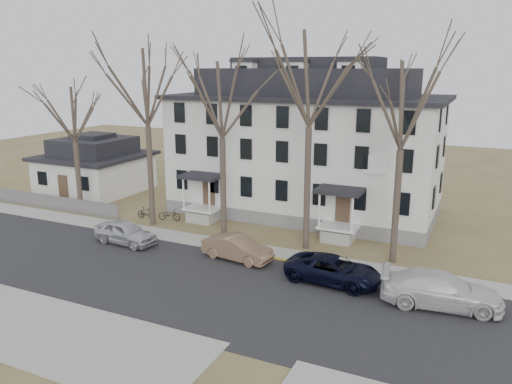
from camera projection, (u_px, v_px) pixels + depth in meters
The scene contains 19 objects.
ground at pixel (218, 310), 23.96m from camera, with size 120.00×120.00×0.00m, color olive.
main_road at pixel (237, 293), 25.72m from camera, with size 120.00×10.00×0.04m, color #27272A.
far_sidewalk at pixel (281, 255), 30.99m from camera, with size 120.00×2.00×0.08m, color #A09F97.
near_sidewalk_left at pixel (12, 322), 22.85m from camera, with size 20.00×5.00×0.08m, color #A09F97.
yellow_curb at pixel (357, 274), 28.15m from camera, with size 14.00×0.25×0.06m, color gold.
boarding_house at pixel (306, 145), 39.25m from camera, with size 20.80×12.36×12.05m.
small_house at pixel (95, 167), 46.50m from camera, with size 8.70×8.70×5.00m.
fence at pixel (51, 209), 40.93m from camera, with size 14.00×0.06×1.20m, color gray.
tree_far_left at pixel (146, 82), 34.57m from camera, with size 8.40×8.40×13.72m.
tree_mid_left at pixel (222, 95), 32.29m from camera, with size 7.80×7.80×12.74m.
tree_center at pixel (310, 71), 29.47m from camera, with size 9.00×9.00×14.70m.
tree_mid_right at pixel (404, 99), 27.57m from camera, with size 7.80×7.80×12.74m.
tree_bungalow at pixel (72, 111), 37.98m from camera, with size 6.60×6.60×10.78m.
car_silver at pixel (126, 233), 32.74m from camera, with size 1.78×4.43×1.51m, color silver.
car_tan at pixel (237, 249), 29.99m from camera, with size 1.53×4.40×1.45m, color #84644A.
car_navy at pixel (333, 271), 26.77m from camera, with size 2.39×5.17×1.44m, color black.
car_white at pixel (441, 291), 24.11m from camera, with size 2.32×5.69×1.65m, color silver.
bicycle_left at pixel (169, 215), 37.76m from camera, with size 0.61×1.74×0.91m, color black.
bicycle_right at pixel (146, 213), 38.19m from camera, with size 0.43×1.51×0.91m, color black.
Camera 1 is at (10.92, -19.03, 11.32)m, focal length 35.00 mm.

